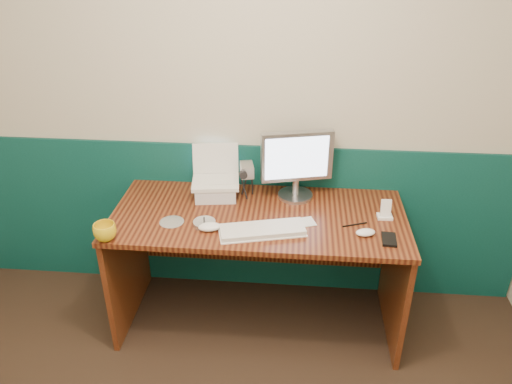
# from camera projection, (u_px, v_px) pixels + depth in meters

# --- Properties ---
(back_wall) EXTENTS (3.50, 0.04, 2.50)m
(back_wall) POSITION_uv_depth(u_px,v_px,m) (238.00, 104.00, 2.81)
(back_wall) COLOR beige
(back_wall) RESTS_ON ground
(wainscot) EXTENTS (3.48, 0.02, 1.00)m
(wainscot) POSITION_uv_depth(u_px,v_px,m) (240.00, 218.00, 3.15)
(wainscot) COLOR #083632
(wainscot) RESTS_ON ground
(desk) EXTENTS (1.60, 0.70, 0.75)m
(desk) POSITION_uv_depth(u_px,v_px,m) (258.00, 270.00, 2.89)
(desk) COLOR #37120A
(desk) RESTS_ON ground
(laptop_riser) EXTENTS (0.25, 0.22, 0.08)m
(laptop_riser) POSITION_uv_depth(u_px,v_px,m) (216.00, 190.00, 2.87)
(laptop_riser) COLOR silver
(laptop_riser) RESTS_ON desk
(laptop) EXTENTS (0.29, 0.24, 0.22)m
(laptop) POSITION_uv_depth(u_px,v_px,m) (215.00, 167.00, 2.80)
(laptop) COLOR silver
(laptop) RESTS_ON laptop_riser
(monitor) EXTENTS (0.42, 0.21, 0.40)m
(monitor) POSITION_uv_depth(u_px,v_px,m) (297.00, 165.00, 2.79)
(monitor) COLOR #A5A6AA
(monitor) RESTS_ON desk
(keyboard) EXTENTS (0.45, 0.24, 0.02)m
(keyboard) POSITION_uv_depth(u_px,v_px,m) (262.00, 231.00, 2.55)
(keyboard) COLOR silver
(keyboard) RESTS_ON desk
(mouse_right) EXTENTS (0.11, 0.08, 0.03)m
(mouse_right) POSITION_uv_depth(u_px,v_px,m) (366.00, 232.00, 2.52)
(mouse_right) COLOR white
(mouse_right) RESTS_ON desk
(mouse_left) EXTENTS (0.13, 0.09, 0.04)m
(mouse_left) POSITION_uv_depth(u_px,v_px,m) (210.00, 227.00, 2.56)
(mouse_left) COLOR white
(mouse_left) RESTS_ON desk
(mug) EXTENTS (0.14, 0.14, 0.09)m
(mug) POSITION_uv_depth(u_px,v_px,m) (105.00, 232.00, 2.48)
(mug) COLOR gold
(mug) RESTS_ON desk
(camcorder) EXTENTS (0.12, 0.15, 0.21)m
(camcorder) POSITION_uv_depth(u_px,v_px,m) (247.00, 180.00, 2.85)
(camcorder) COLOR #ACADB1
(camcorder) RESTS_ON desk
(cd_spindle) EXTENTS (0.12, 0.12, 0.02)m
(cd_spindle) POSITION_uv_depth(u_px,v_px,m) (204.00, 223.00, 2.61)
(cd_spindle) COLOR silver
(cd_spindle) RESTS_ON desk
(cd_loose_a) EXTENTS (0.13, 0.13, 0.00)m
(cd_loose_a) POSITION_uv_depth(u_px,v_px,m) (172.00, 222.00, 2.64)
(cd_loose_a) COLOR silver
(cd_loose_a) RESTS_ON desk
(pen) EXTENTS (0.13, 0.06, 0.01)m
(pen) POSITION_uv_depth(u_px,v_px,m) (355.00, 225.00, 2.61)
(pen) COLOR black
(pen) RESTS_ON desk
(papers) EXTENTS (0.16, 0.13, 0.00)m
(papers) POSITION_uv_depth(u_px,v_px,m) (302.00, 223.00, 2.63)
(papers) COLOR silver
(papers) RESTS_ON desk
(dock) EXTENTS (0.08, 0.06, 0.01)m
(dock) POSITION_uv_depth(u_px,v_px,m) (385.00, 217.00, 2.68)
(dock) COLOR white
(dock) RESTS_ON desk
(music_player) EXTENTS (0.06, 0.03, 0.09)m
(music_player) POSITION_uv_depth(u_px,v_px,m) (386.00, 208.00, 2.65)
(music_player) COLOR white
(music_player) RESTS_ON dock
(pda) EXTENTS (0.08, 0.12, 0.01)m
(pda) POSITION_uv_depth(u_px,v_px,m) (389.00, 239.00, 2.48)
(pda) COLOR black
(pda) RESTS_ON desk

